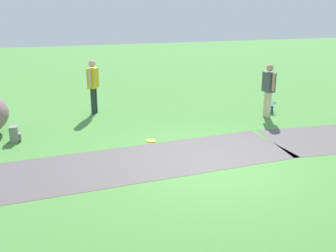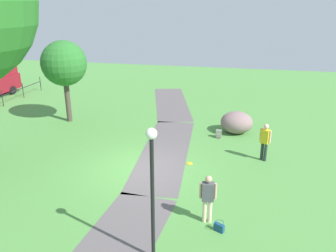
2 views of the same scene
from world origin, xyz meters
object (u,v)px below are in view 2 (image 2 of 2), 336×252
young_tree_near_path (64,64)px  frisbee_on_grass (190,164)px  handbag_on_grass (219,227)px  backpack_by_boulder (219,134)px  lawn_boulder (237,122)px  man_near_boulder (265,140)px  woman_with_handbag (208,196)px  lamp_post (152,182)px

young_tree_near_path → frisbee_on_grass: young_tree_near_path is taller
handbag_on_grass → backpack_by_boulder: 7.56m
young_tree_near_path → backpack_by_boulder: size_ratio=11.33×
frisbee_on_grass → lawn_boulder: bearing=-22.8°
frisbee_on_grass → man_near_boulder: bearing=-70.8°
backpack_by_boulder → frisbee_on_grass: size_ratio=1.62×
frisbee_on_grass → woman_with_handbag: bearing=-163.2°
woman_with_handbag → handbag_on_grass: woman_with_handbag is taller
young_tree_near_path → lawn_boulder: (0.20, -9.38, -2.71)m
man_near_boulder → handbag_on_grass: size_ratio=4.48×
young_tree_near_path → woman_with_handbag: bearing=-131.7°
young_tree_near_path → man_near_boulder: young_tree_near_path is taller
young_tree_near_path → woman_with_handbag: young_tree_near_path is taller
lamp_post → lawn_boulder: (9.95, -1.77, -1.70)m
lamp_post → man_near_boulder: bearing=-24.0°
young_tree_near_path → man_near_boulder: 11.28m
backpack_by_boulder → frisbee_on_grass: bearing=164.1°
backpack_by_boulder → handbag_on_grass: bearing=-175.0°
young_tree_near_path → backpack_by_boulder: (-0.71, -8.56, -3.08)m
young_tree_near_path → frisbee_on_grass: (-3.97, -7.63, -3.26)m
lamp_post → handbag_on_grass: lamp_post is taller
lawn_boulder → backpack_by_boulder: bearing=137.7°
woman_with_handbag → man_near_boulder: (4.93, -1.85, 0.04)m
man_near_boulder → handbag_on_grass: man_near_boulder is taller
handbag_on_grass → frisbee_on_grass: size_ratio=1.49×
woman_with_handbag → backpack_by_boulder: 7.18m
lamp_post → frisbee_on_grass: size_ratio=14.86×
man_near_boulder → frisbee_on_grass: size_ratio=6.67×
woman_with_handbag → frisbee_on_grass: (3.88, 1.17, -0.90)m
young_tree_near_path → woman_with_handbag: 12.03m
young_tree_near_path → man_near_boulder: size_ratio=2.74×
man_near_boulder → backpack_by_boulder: man_near_boulder is taller
lamp_post → frisbee_on_grass: (5.78, -0.02, -2.25)m
man_near_boulder → handbag_on_grass: bearing=164.9°
young_tree_near_path → woman_with_handbag: (-7.85, -8.80, -2.36)m
lamp_post → man_near_boulder: (6.83, -3.04, -1.31)m
man_near_boulder → frisbee_on_grass: (-1.05, 3.02, -0.94)m
young_tree_near_path → backpack_by_boulder: young_tree_near_path is taller
backpack_by_boulder → young_tree_near_path: bearing=85.3°
lamp_post → lawn_boulder: 10.25m
man_near_boulder → backpack_by_boulder: size_ratio=4.13×
young_tree_near_path → handbag_on_grass: young_tree_near_path is taller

